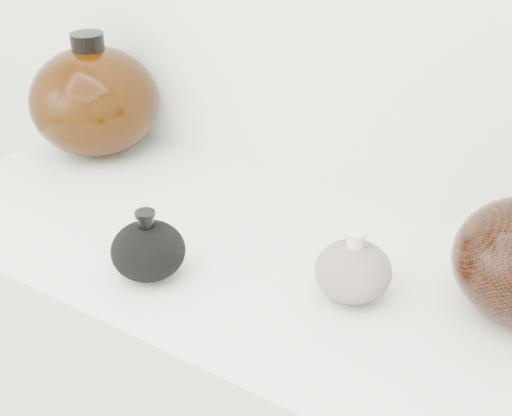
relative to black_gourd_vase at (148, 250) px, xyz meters
The scene contains 3 objects.
black_gourd_vase is the anchor object (origin of this frame).
cream_gourd_vase 0.30m from the black_gourd_vase, 23.63° to the left, with size 0.14×0.14×0.11m.
left_round_pot 0.47m from the black_gourd_vase, 143.51° to the left, with size 0.28×0.28×0.24m.
Camera 1 is at (0.53, 0.18, 1.51)m, focal length 50.00 mm.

